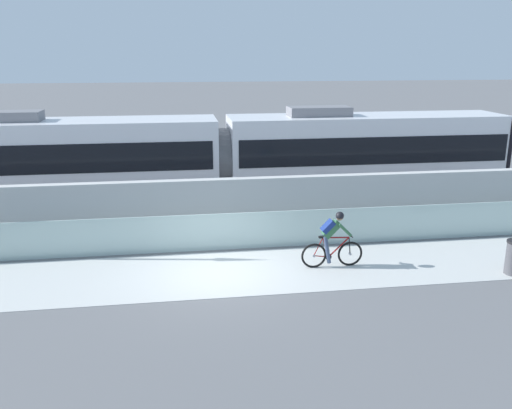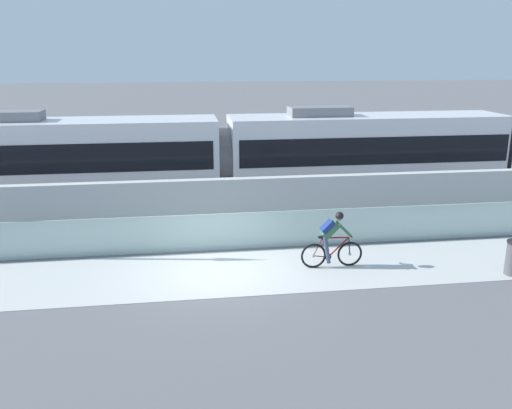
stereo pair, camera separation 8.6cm
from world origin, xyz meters
name	(u,v)px [view 1 (the left image)]	position (x,y,z in m)	size (l,w,h in m)	color
ground_plane	(219,273)	(0.00, 0.00, 0.00)	(200.00, 200.00, 0.00)	slate
bike_path_deck	(219,273)	(0.00, 0.00, 0.01)	(32.00, 3.20, 0.01)	silver
glass_parapet	(213,232)	(0.00, 1.85, 0.57)	(32.00, 0.05, 1.15)	#ADC6C1
concrete_barrier_wall	(209,206)	(0.00, 3.65, 0.90)	(32.00, 0.36, 1.81)	silver
tram_rail_near	(205,211)	(0.00, 6.13, 0.00)	(32.00, 0.08, 0.01)	#595654
tram_rail_far	(203,201)	(0.00, 7.57, 0.00)	(32.00, 0.08, 0.01)	#595654
tram	(223,158)	(0.75, 6.85, 1.89)	(22.56, 2.54, 3.81)	silver
cyclist_on_bike	(332,240)	(3.18, 0.00, 0.80)	(1.77, 0.58, 1.61)	black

